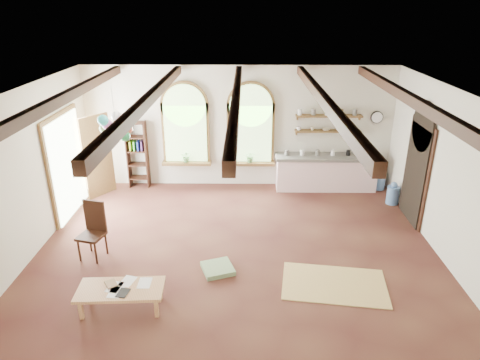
{
  "coord_description": "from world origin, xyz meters",
  "views": [
    {
      "loc": [
        0.16,
        -7.36,
        4.64
      ],
      "look_at": [
        0.06,
        0.6,
        1.32
      ],
      "focal_mm": 32.0,
      "sensor_mm": 36.0,
      "label": 1
    }
  ],
  "objects_px": {
    "side_chair": "(93,242)",
    "balloon_cluster": "(116,127)",
    "kitchen_counter": "(326,172)",
    "coffee_table": "(121,291)"
  },
  "relations": [
    {
      "from": "side_chair",
      "to": "balloon_cluster",
      "type": "relative_size",
      "value": 1.0
    },
    {
      "from": "kitchen_counter",
      "to": "coffee_table",
      "type": "height_order",
      "value": "kitchen_counter"
    },
    {
      "from": "side_chair",
      "to": "balloon_cluster",
      "type": "bearing_deg",
      "value": 68.32
    },
    {
      "from": "coffee_table",
      "to": "balloon_cluster",
      "type": "bearing_deg",
      "value": 102.66
    },
    {
      "from": "kitchen_counter",
      "to": "side_chair",
      "type": "xyz_separation_m",
      "value": [
        -5.09,
        -3.39,
        -0.15
      ]
    },
    {
      "from": "coffee_table",
      "to": "side_chair",
      "type": "height_order",
      "value": "side_chair"
    },
    {
      "from": "kitchen_counter",
      "to": "side_chair",
      "type": "distance_m",
      "value": 6.12
    },
    {
      "from": "coffee_table",
      "to": "side_chair",
      "type": "relative_size",
      "value": 1.24
    },
    {
      "from": "coffee_table",
      "to": "balloon_cluster",
      "type": "distance_m",
      "value": 3.27
    },
    {
      "from": "coffee_table",
      "to": "kitchen_counter",
      "type": "bearing_deg",
      "value": 49.97
    }
  ]
}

